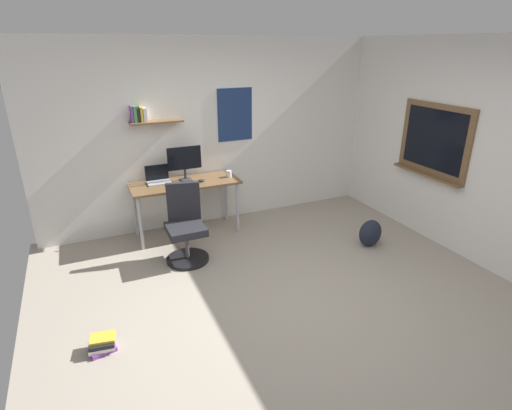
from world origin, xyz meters
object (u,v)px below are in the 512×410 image
computer_mouse (201,181)px  monitor_primary (184,161)px  office_chair (186,228)px  keyboard (181,184)px  laptop (158,178)px  book_stack_on_floor (102,345)px  desk (185,188)px  backpack (370,233)px  coffee_mug (229,174)px

computer_mouse → monitor_primary: bearing=136.0°
office_chair → keyboard: bearing=78.5°
laptop → book_stack_on_floor: 2.47m
book_stack_on_floor → desk: bearing=56.7°
computer_mouse → backpack: size_ratio=0.29×
monitor_primary → book_stack_on_floor: monitor_primary is taller
keyboard → coffee_mug: coffee_mug is taller
backpack → book_stack_on_floor: backpack is taller
computer_mouse → coffee_mug: (0.42, 0.05, 0.03)m
laptop → coffee_mug: 0.97m
keyboard → monitor_primary: bearing=56.7°
office_chair → coffee_mug: (0.82, 0.67, 0.39)m
keyboard → computer_mouse: computer_mouse is taller
laptop → coffee_mug: bearing=-9.8°
laptop → backpack: laptop is taller
laptop → book_stack_on_floor: (-0.98, -2.14, -0.75)m
laptop → monitor_primary: size_ratio=0.67×
keyboard → backpack: keyboard is taller
office_chair → backpack: size_ratio=2.61×
monitor_primary → book_stack_on_floor: (-1.35, -2.09, -0.96)m
desk → office_chair: 0.77m
office_chair → book_stack_on_floor: (-1.11, -1.30, -0.34)m
desk → keyboard: bearing=-135.0°
office_chair → monitor_primary: bearing=73.4°
office_chair → book_stack_on_floor: bearing=-130.5°
desk → monitor_primary: 0.37m
computer_mouse → book_stack_on_floor: (-1.52, -1.92, -0.71)m
desk → computer_mouse: bearing=-19.3°
monitor_primary → keyboard: bearing=-123.3°
computer_mouse → book_stack_on_floor: computer_mouse is taller
coffee_mug → book_stack_on_floor: 2.86m
desk → computer_mouse: (0.21, -0.07, 0.10)m
desk → book_stack_on_floor: desk is taller
monitor_primary → computer_mouse: (0.17, -0.17, -0.25)m
desk → laptop: bearing=156.6°
laptop → monitor_primary: bearing=-7.6°
computer_mouse → backpack: (1.88, -1.28, -0.59)m
desk → monitor_primary: size_ratio=3.13×
coffee_mug → backpack: size_ratio=0.25×
book_stack_on_floor → backpack: bearing=10.7°
office_chair → backpack: office_chair is taller
keyboard → computer_mouse: size_ratio=3.56×
coffee_mug → backpack: coffee_mug is taller
laptop → computer_mouse: bearing=-21.8°
book_stack_on_floor → office_chair: bearing=49.5°
laptop → coffee_mug: (0.95, -0.16, -0.01)m
coffee_mug → desk: bearing=177.9°
monitor_primary → computer_mouse: bearing=-44.0°
backpack → book_stack_on_floor: 3.46m
keyboard → backpack: 2.58m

